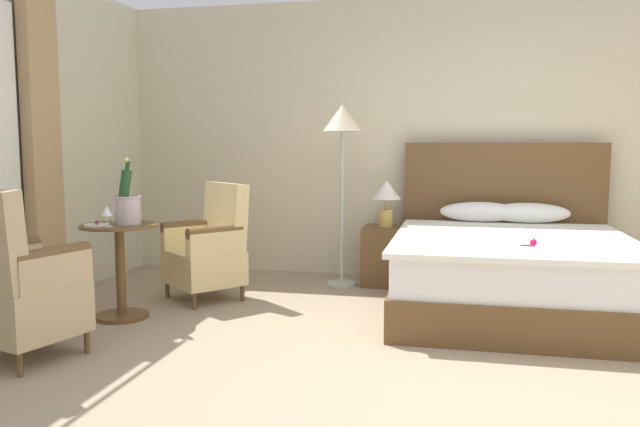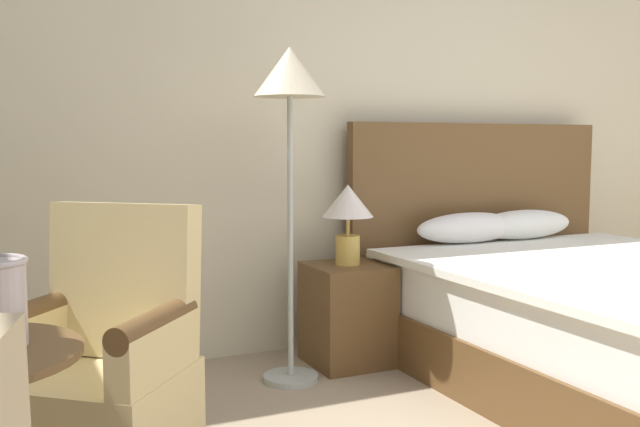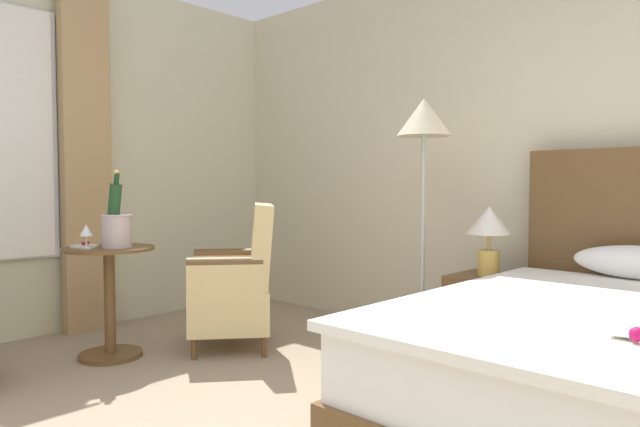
# 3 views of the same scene
# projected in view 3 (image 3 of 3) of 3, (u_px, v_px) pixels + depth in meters

# --- Properties ---
(wall_headboard_side) EXTENTS (6.63, 0.12, 2.71)m
(wall_headboard_side) POSITION_uv_depth(u_px,v_px,m) (612.00, 144.00, 3.45)
(wall_headboard_side) COLOR beige
(wall_headboard_side) RESTS_ON ground
(nightstand) EXTENTS (0.44, 0.42, 0.55)m
(nightstand) POSITION_uv_depth(u_px,v_px,m) (488.00, 319.00, 3.56)
(nightstand) COLOR brown
(nightstand) RESTS_ON ground
(bedside_lamp) EXTENTS (0.28, 0.28, 0.43)m
(bedside_lamp) POSITION_uv_depth(u_px,v_px,m) (489.00, 228.00, 3.53)
(bedside_lamp) COLOR gold
(bedside_lamp) RESTS_ON nightstand
(floor_lamp_brass) EXTENTS (0.35, 0.35, 1.67)m
(floor_lamp_brass) POSITION_uv_depth(u_px,v_px,m) (424.00, 138.00, 3.67)
(floor_lamp_brass) COLOR #ADB6AE
(floor_lamp_brass) RESTS_ON ground
(side_table_round) EXTENTS (0.57, 0.57, 0.71)m
(side_table_round) POSITION_uv_depth(u_px,v_px,m) (110.00, 296.00, 3.66)
(side_table_round) COLOR brown
(side_table_round) RESTS_ON ground
(champagne_bucket) EXTENTS (0.20, 0.20, 0.49)m
(champagne_bucket) POSITION_uv_depth(u_px,v_px,m) (116.00, 225.00, 3.61)
(champagne_bucket) COLOR #B9ABAD
(champagne_bucket) RESTS_ON side_table_round
(wine_glass_near_bucket) EXTENTS (0.07, 0.07, 0.15)m
(wine_glass_near_bucket) POSITION_uv_depth(u_px,v_px,m) (118.00, 229.00, 3.79)
(wine_glass_near_bucket) COLOR white
(wine_glass_near_bucket) RESTS_ON side_table_round
(wine_glass_near_edge) EXTENTS (0.08, 0.08, 0.15)m
(wine_glass_near_edge) POSITION_uv_depth(u_px,v_px,m) (86.00, 231.00, 3.54)
(wine_glass_near_edge) COLOR white
(wine_glass_near_edge) RESTS_ON side_table_round
(snack_plate) EXTENTS (0.18, 0.18, 0.04)m
(snack_plate) POSITION_uv_depth(u_px,v_px,m) (85.00, 246.00, 3.65)
(snack_plate) COLOR white
(snack_plate) RESTS_ON side_table_round
(armchair_by_window) EXTENTS (0.79, 0.79, 0.99)m
(armchair_by_window) POSITION_uv_depth(u_px,v_px,m) (237.00, 285.00, 3.89)
(armchair_by_window) COLOR brown
(armchair_by_window) RESTS_ON ground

